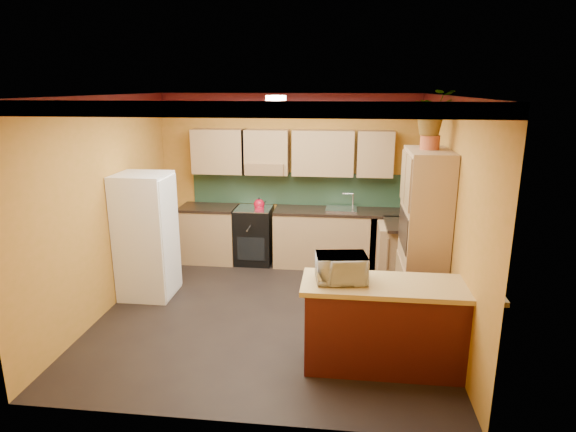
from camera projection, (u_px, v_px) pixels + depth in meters
The scene contains 15 objects.
room_shell at pixel (274, 147), 5.89m from camera, with size 4.24×4.24×2.72m.
base_cabinets_back at pixel (292, 237), 7.77m from camera, with size 3.65×0.60×0.88m, color tan.
countertop_back at pixel (292, 210), 7.65m from camera, with size 3.65×0.62×0.04m, color black.
stove at pixel (254, 235), 7.83m from camera, with size 0.58×0.58×0.91m, color black.
kettle at pixel (259, 204), 7.63m from camera, with size 0.17×0.17×0.18m, color #AD0B21, non-canonical shape.
sink at pixel (341, 209), 7.55m from camera, with size 0.48×0.40×0.03m, color silver.
base_cabinets_right at pixel (405, 255), 6.95m from camera, with size 0.60×0.80×0.88m, color tan.
countertop_right at pixel (407, 225), 6.83m from camera, with size 0.62×0.80×0.04m, color black.
fridge at pixel (146, 236), 6.49m from camera, with size 0.68×0.66×1.70m, color white.
pantry at pixel (423, 237), 5.77m from camera, with size 0.48×0.90×2.10m, color tan.
fern_pot at pixel (430, 142), 5.52m from camera, with size 0.22×0.22×0.16m, color #A64A28.
fern at pixel (432, 113), 5.43m from camera, with size 0.46×0.40×0.51m, color tan.
breakfast_bar at pixel (395, 329), 4.85m from camera, with size 1.80×0.55×0.88m, color #4E1712.
bar_top at pixel (398, 286), 4.72m from camera, with size 1.90×0.65×0.05m, color tan.
microwave at pixel (341, 268), 4.75m from camera, with size 0.49×0.34×0.27m, color white.
Camera 1 is at (0.87, -5.56, 2.80)m, focal length 30.00 mm.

